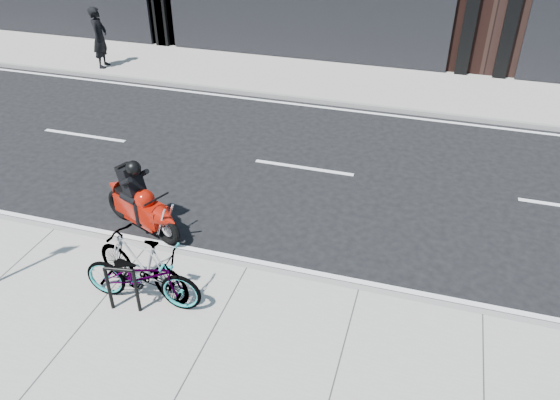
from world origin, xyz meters
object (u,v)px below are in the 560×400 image
(bike_rack, at_px, (122,285))
(bicycle_front, at_px, (142,276))
(bicycle_rear, at_px, (142,264))
(pedestrian, at_px, (100,37))
(motorcycle, at_px, (144,205))

(bike_rack, height_order, bicycle_front, bicycle_front)
(bicycle_rear, height_order, pedestrian, pedestrian)
(pedestrian, bearing_deg, bike_rack, -157.71)
(motorcycle, height_order, pedestrian, pedestrian)
(bicycle_front, bearing_deg, bike_rack, 141.34)
(bicycle_front, relative_size, motorcycle, 1.01)
(bike_rack, relative_size, bicycle_rear, 0.45)
(bicycle_front, distance_m, motorcycle, 2.13)
(bicycle_front, distance_m, pedestrian, 12.12)
(bicycle_front, relative_size, pedestrian, 1.01)
(bike_rack, bearing_deg, bicycle_rear, 79.52)
(bicycle_front, xyz_separation_m, pedestrian, (-6.96, 9.91, 0.46))
(bike_rack, xyz_separation_m, pedestrian, (-6.75, 10.18, 0.49))
(bicycle_rear, relative_size, motorcycle, 0.96)
(bicycle_rear, bearing_deg, motorcycle, -138.20)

